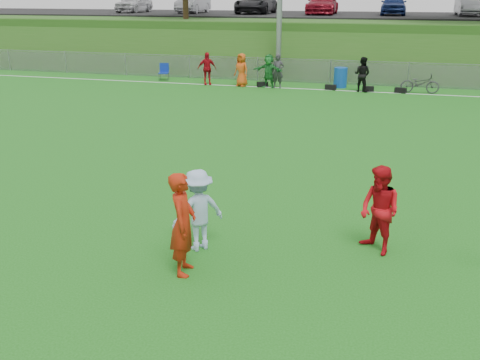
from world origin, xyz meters
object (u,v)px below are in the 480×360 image
(recycling_bin, at_px, (340,78))
(bicycle, at_px, (420,83))
(player_blue, at_px, (198,210))
(player_red_left, at_px, (183,224))
(player_red_center, at_px, (380,210))

(recycling_bin, relative_size, bicycle, 0.56)
(player_blue, distance_m, bicycle, 19.28)
(player_red_left, distance_m, recycling_bin, 20.27)
(player_red_left, height_order, recycling_bin, player_red_left)
(bicycle, bearing_deg, player_blue, 165.56)
(player_blue, height_order, bicycle, player_blue)
(player_red_left, relative_size, bicycle, 1.03)
(player_red_left, distance_m, bicycle, 20.18)
(player_red_left, relative_size, player_blue, 1.16)
(player_red_left, bearing_deg, bicycle, -23.19)
(player_red_center, bearing_deg, player_red_left, -108.08)
(player_red_left, height_order, bicycle, player_red_left)
(player_red_left, xyz_separation_m, player_red_center, (3.26, 1.69, -0.08))
(recycling_bin, bearing_deg, player_red_left, -92.69)
(player_blue, relative_size, recycling_bin, 1.58)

